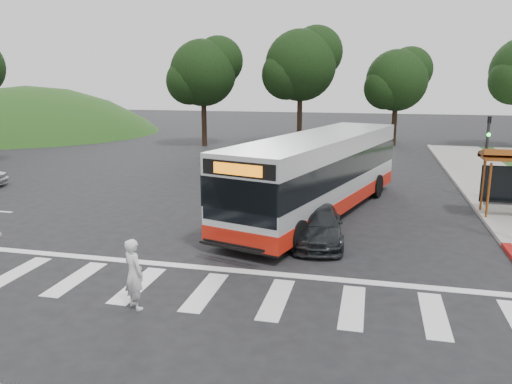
% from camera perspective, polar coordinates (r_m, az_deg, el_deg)
% --- Properties ---
extents(ground, '(140.00, 140.00, 0.00)m').
position_cam_1_polar(ground, '(18.55, -0.80, -5.18)').
color(ground, black).
rests_on(ground, ground).
extents(curb_east, '(0.30, 40.00, 0.15)m').
position_cam_1_polar(curb_east, '(26.16, 23.27, -0.72)').
color(curb_east, '#9E9991').
rests_on(curb_east, ground).
extents(hillside_nw, '(44.00, 44.00, 10.00)m').
position_cam_1_polar(hillside_nw, '(59.75, -24.38, 6.21)').
color(hillside_nw, '#213B13').
rests_on(hillside_nw, ground).
extents(crosswalk_ladder, '(18.00, 2.60, 0.01)m').
position_cam_1_polar(crosswalk_ladder, '(14.07, -5.85, -11.28)').
color(crosswalk_ladder, silver).
rests_on(crosswalk_ladder, ground).
extents(traffic_signal_ne_short, '(0.18, 0.37, 4.00)m').
position_cam_1_polar(traffic_signal_ne_short, '(26.34, 24.85, 4.55)').
color(traffic_signal_ne_short, black).
rests_on(traffic_signal_ne_short, ground).
extents(tree_north_a, '(6.60, 6.15, 10.17)m').
position_cam_1_polar(tree_north_a, '(43.64, 5.24, 14.36)').
color(tree_north_a, black).
rests_on(tree_north_a, ground).
extents(tree_north_b, '(5.72, 5.33, 8.43)m').
position_cam_1_polar(tree_north_b, '(45.20, 15.89, 12.28)').
color(tree_north_b, black).
rests_on(tree_north_b, ground).
extents(tree_north_c, '(6.16, 5.74, 9.30)m').
position_cam_1_polar(tree_north_c, '(43.56, -5.95, 13.51)').
color(tree_north_c, black).
rests_on(tree_north_c, ground).
extents(transit_bus, '(6.43, 13.43, 3.40)m').
position_cam_1_polar(transit_bus, '(21.53, 7.18, 1.93)').
color(transit_bus, silver).
rests_on(transit_bus, ground).
extents(pedestrian, '(0.81, 0.74, 1.85)m').
position_cam_1_polar(pedestrian, '(13.12, -13.79, -9.07)').
color(pedestrian, silver).
rests_on(pedestrian, ground).
extents(dark_sedan, '(2.23, 4.43, 1.23)m').
position_cam_1_polar(dark_sedan, '(18.04, 7.05, -3.75)').
color(dark_sedan, black).
rests_on(dark_sedan, ground).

